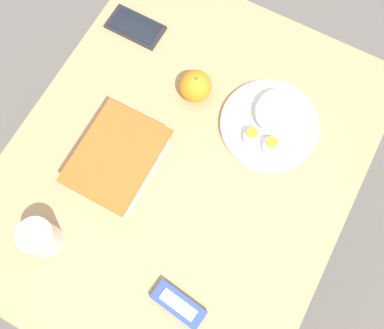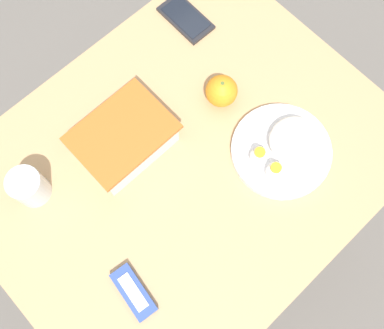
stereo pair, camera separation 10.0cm
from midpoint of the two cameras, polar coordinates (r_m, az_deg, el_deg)
ground_plane at (r=1.75m, az=1.07°, el=-7.41°), size 10.00×10.00×0.00m
table at (r=1.13m, az=1.64°, el=-1.52°), size 0.95×0.77×0.74m
food_container at (r=1.02m, az=-5.85°, el=2.69°), size 0.22×0.16×0.08m
orange_fruit at (r=1.07m, az=6.45°, el=8.87°), size 0.08×0.08×0.08m
rice_plate at (r=1.06m, az=14.22°, el=1.69°), size 0.23×0.23×0.06m
candy_bar at (r=0.98m, az=-4.45°, el=-16.35°), size 0.06×0.12×0.02m
cell_phone at (r=1.21m, az=1.65°, el=17.78°), size 0.08×0.14×0.01m
drinking_glass at (r=1.02m, az=-17.44°, el=-3.16°), size 0.08×0.08×0.08m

